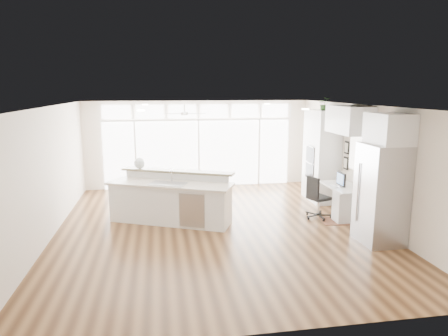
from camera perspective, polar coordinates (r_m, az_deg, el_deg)
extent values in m
cube|color=#452915|center=(9.05, -0.98, -8.58)|extent=(7.00, 8.00, 0.02)
cube|color=white|center=(8.52, -1.04, 8.84)|extent=(7.00, 8.00, 0.02)
cube|color=silver|center=(12.60, -3.67, 3.43)|extent=(7.00, 0.04, 2.70)
cube|color=silver|center=(4.90, 5.93, -9.23)|extent=(7.00, 0.04, 2.70)
cube|color=silver|center=(8.88, -23.95, -0.82)|extent=(0.04, 8.00, 2.70)
cube|color=silver|center=(9.81, 19.65, 0.56)|extent=(0.04, 8.00, 2.70)
cube|color=white|center=(12.58, -3.63, 2.04)|extent=(5.80, 0.06, 2.08)
cube|color=white|center=(12.44, -3.71, 8.10)|extent=(5.90, 0.06, 0.40)
cube|color=white|center=(10.02, 18.71, 1.99)|extent=(0.04, 0.85, 0.85)
cube|color=white|center=(11.26, -5.68, 8.25)|extent=(1.16, 1.16, 0.32)
cube|color=white|center=(8.72, -1.24, 8.76)|extent=(3.40, 3.00, 0.02)
cube|color=white|center=(11.28, 13.76, 1.70)|extent=(0.64, 1.20, 2.50)
cube|color=white|center=(10.11, 16.63, -4.59)|extent=(0.72, 1.30, 0.76)
cube|color=white|center=(9.80, 17.49, 6.59)|extent=(0.64, 1.30, 0.64)
cube|color=#A4A4A8|center=(8.55, 21.55, -3.48)|extent=(0.76, 0.90, 2.00)
cube|color=white|center=(8.37, 22.55, 5.19)|extent=(0.64, 0.90, 0.60)
cube|color=black|center=(10.59, 17.10, 1.74)|extent=(0.06, 0.22, 0.80)
cube|color=white|center=(9.32, -7.69, -4.31)|extent=(3.09, 2.19, 1.15)
cube|color=#3E1E13|center=(9.84, 16.16, -7.28)|extent=(0.91, 0.71, 0.01)
cube|color=black|center=(9.83, 13.41, -4.10)|extent=(0.66, 0.64, 1.02)
sphere|color=white|center=(9.91, -11.98, 0.68)|extent=(0.33, 0.33, 0.27)
cube|color=black|center=(9.95, 16.40, -1.52)|extent=(0.08, 0.43, 0.36)
cube|color=silver|center=(9.91, 15.46, -2.53)|extent=(0.12, 0.29, 0.01)
imported|color=#315A26|center=(11.14, 14.09, 8.71)|extent=(0.34, 0.37, 0.26)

